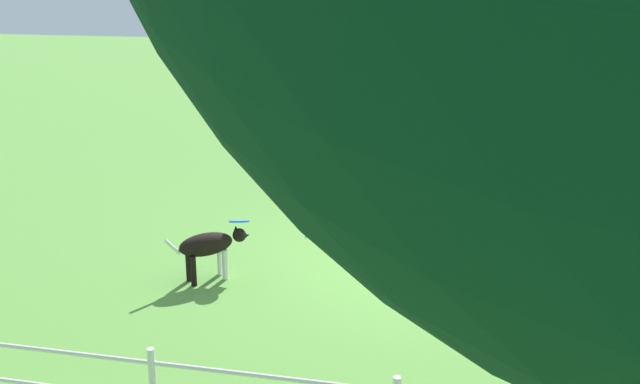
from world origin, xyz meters
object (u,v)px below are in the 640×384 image
(person, at_px, (412,192))
(frisbee_flying, at_px, (239,221))
(training_cone, at_px, (317,218))
(frisbee_held, at_px, (402,206))
(dog, at_px, (210,246))

(person, height_order, frisbee_flying, person)
(training_cone, bearing_deg, person, 174.03)
(person, xyz_separation_m, training_cone, (1.37, -0.14, -0.52))
(frisbee_held, relative_size, training_cone, 0.79)
(person, height_order, training_cone, person)
(frisbee_flying, height_order, training_cone, frisbee_flying)
(frisbee_flying, distance_m, frisbee_held, 2.24)
(person, relative_size, dog, 1.51)
(dog, distance_m, training_cone, 2.23)
(frisbee_flying, xyz_separation_m, frisbee_held, (-1.84, -1.27, -0.07))
(dog, height_order, frisbee_held, frisbee_held)
(person, height_order, dog, person)
(dog, bearing_deg, frisbee_held, -6.32)
(person, xyz_separation_m, frisbee_held, (0.09, 0.37, -0.09))
(frisbee_flying, height_order, frisbee_held, frisbee_flying)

